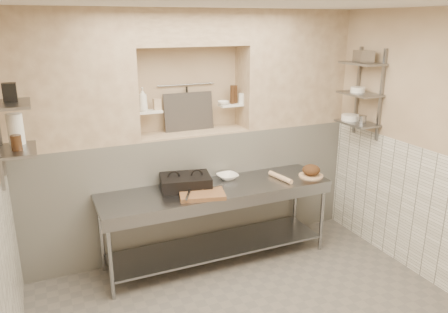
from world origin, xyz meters
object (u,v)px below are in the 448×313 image
prep_table (217,209)px  cutting_board (202,194)px  bread_loaf (311,170)px  jug_left (16,129)px  mixing_bowl (228,177)px  bottle_soap (143,100)px  panini_press (186,182)px  rolling_pin (280,177)px  bowl_alcove (223,103)px

prep_table → cutting_board: cutting_board is taller
bread_loaf → jug_left: bearing=177.5°
prep_table → bread_loaf: bearing=-4.8°
prep_table → cutting_board: size_ratio=5.54×
cutting_board → jug_left: 1.89m
mixing_bowl → bread_loaf: bread_loaf is taller
prep_table → mixing_bowl: size_ratio=10.87×
prep_table → bottle_soap: bearing=140.6°
panini_press → cutting_board: bearing=-61.5°
bottle_soap → mixing_bowl: bearing=-19.8°
panini_press → cutting_board: 0.30m
bottle_soap → jug_left: (-1.27, -0.50, -0.10)m
prep_table → rolling_pin: size_ratio=6.91×
rolling_pin → mixing_bowl: bearing=154.2°
bottle_soap → jug_left: bottle_soap is taller
mixing_bowl → panini_press: bearing=-170.7°
mixing_bowl → rolling_pin: (0.55, -0.27, -0.00)m
cutting_board → bottle_soap: size_ratio=1.77×
bread_loaf → bottle_soap: bearing=160.9°
rolling_pin → bowl_alcove: (-0.46, 0.61, 0.81)m
cutting_board → bread_loaf: bread_loaf is taller
jug_left → rolling_pin: bearing=-1.8°
bottle_soap → jug_left: bearing=-158.6°
bottle_soap → cutting_board: bearing=-58.7°
mixing_bowl → bottle_soap: bearing=160.2°
panini_press → cutting_board: panini_press is taller
jug_left → panini_press: bearing=3.3°
bowl_alcove → jug_left: 2.30m
rolling_pin → jug_left: jug_left is taller
rolling_pin → bowl_alcove: 1.11m
bottle_soap → bowl_alcove: size_ratio=1.93×
rolling_pin → jug_left: bearing=178.2°
panini_press → bread_loaf: 1.51m
mixing_bowl → bread_loaf: size_ratio=1.14×
panini_press → bottle_soap: bottle_soap is taller
panini_press → jug_left: 1.78m
mixing_bowl → cutting_board: bearing=-141.3°
mixing_bowl → bread_loaf: (0.95, -0.32, 0.05)m
rolling_pin → bread_loaf: bread_loaf is taller
bread_loaf → jug_left: jug_left is taller
prep_table → bottle_soap: 1.47m
cutting_board → mixing_bowl: size_ratio=1.96×
cutting_board → bowl_alcove: size_ratio=3.43×
mixing_bowl → jug_left: (-2.14, -0.18, 0.82)m
bread_loaf → prep_table: bearing=175.2°
cutting_board → bottle_soap: bottle_soap is taller
prep_table → cutting_board: bearing=-147.1°
prep_table → bowl_alcove: 1.27m
prep_table → rolling_pin: rolling_pin is taller
prep_table → mixing_bowl: 0.43m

